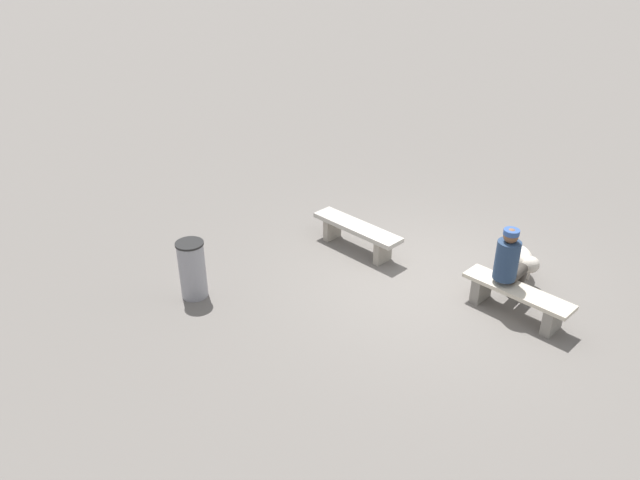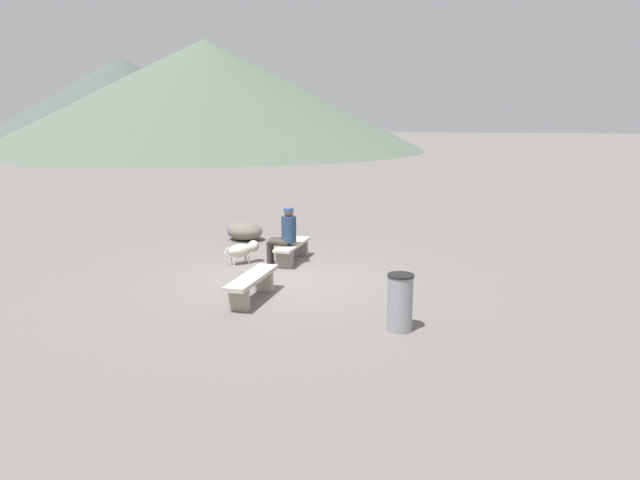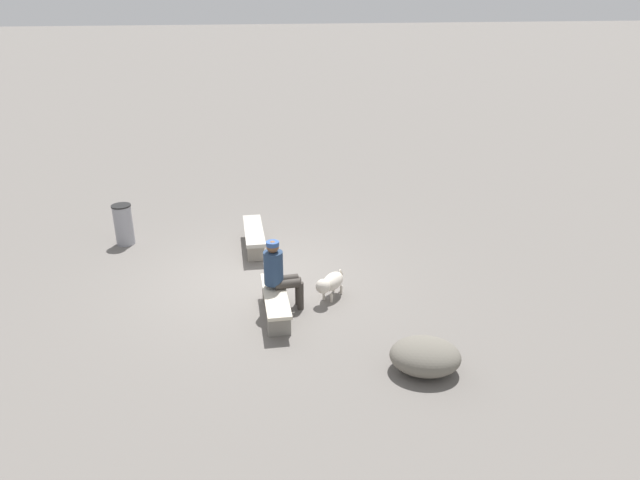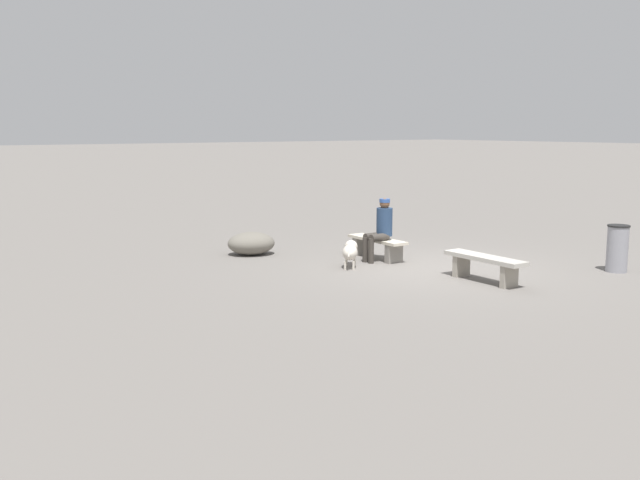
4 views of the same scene
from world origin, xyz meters
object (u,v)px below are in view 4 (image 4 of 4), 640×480
object	(u,v)px
bench_left	(485,263)
trash_bin	(617,248)
seated_person	(381,226)
boulder	(251,243)
dog	(350,251)
bench_right	(377,245)

from	to	relation	value
bench_left	trash_bin	distance (m)	2.79
bench_left	seated_person	xyz separation A→B (m)	(2.56, 0.17, 0.38)
trash_bin	boulder	size ratio (longest dim) A/B	0.88
dog	boulder	size ratio (longest dim) A/B	0.68
seated_person	dog	world-z (taller)	seated_person
boulder	dog	bearing A→B (deg)	-160.08
bench_left	seated_person	bearing A→B (deg)	6.21
dog	boulder	world-z (taller)	dog
trash_bin	bench_right	bearing A→B (deg)	36.75
bench_right	boulder	bearing A→B (deg)	46.48
seated_person	bench_right	bearing A→B (deg)	-25.48
seated_person	dog	bearing A→B (deg)	98.21
boulder	trash_bin	bearing A→B (deg)	-140.58
dog	bench_right	bearing A→B (deg)	-26.51
trash_bin	boulder	distance (m)	7.19
bench_left	dog	bearing A→B (deg)	26.56
bench_left	dog	world-z (taller)	dog
trash_bin	boulder	xyz separation A→B (m)	(5.56, 4.57, -0.20)
bench_right	bench_left	bearing A→B (deg)	-176.18
dog	trash_bin	bearing A→B (deg)	-88.95
seated_person	dog	size ratio (longest dim) A/B	1.85
bench_left	boulder	size ratio (longest dim) A/B	1.67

